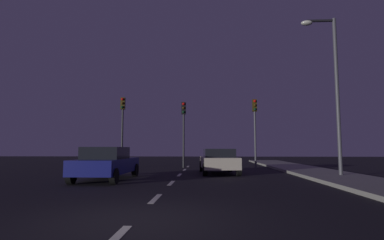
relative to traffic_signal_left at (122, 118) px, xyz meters
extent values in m
plane|color=black|center=(4.82, -9.23, -3.63)|extent=(80.00, 80.00, 0.00)
cube|color=gray|center=(12.32, -9.23, -3.56)|extent=(3.00, 40.00, 0.15)
cube|color=silver|center=(4.82, -17.43, -3.63)|extent=(0.16, 1.60, 0.01)
cube|color=silver|center=(4.82, -13.63, -3.63)|extent=(0.16, 1.60, 0.01)
cube|color=silver|center=(4.82, -9.83, -3.63)|extent=(0.16, 1.60, 0.01)
cube|color=silver|center=(4.82, -6.03, -3.63)|extent=(0.16, 1.60, 0.01)
cube|color=silver|center=(4.82, -2.23, -3.63)|extent=(0.16, 1.60, 0.01)
cube|color=silver|center=(4.82, 1.57, -3.63)|extent=(0.16, 1.60, 0.01)
cylinder|color=#2D2D30|center=(0.00, 0.02, -1.03)|extent=(0.14, 0.14, 5.21)
cube|color=#382D0C|center=(0.00, 0.02, 1.13)|extent=(0.32, 0.24, 0.90)
sphere|color=red|center=(0.00, -0.14, 1.43)|extent=(0.20, 0.20, 0.20)
sphere|color=#3F2D0C|center=(0.00, -0.14, 1.13)|extent=(0.20, 0.20, 0.20)
sphere|color=#0C3319|center=(0.00, -0.14, 0.83)|extent=(0.20, 0.20, 0.20)
cylinder|color=#2D2D30|center=(4.58, 0.02, -1.22)|extent=(0.14, 0.14, 4.82)
cube|color=black|center=(4.58, 0.02, 0.74)|extent=(0.32, 0.24, 0.90)
sphere|color=red|center=(4.58, -0.14, 1.04)|extent=(0.20, 0.20, 0.20)
sphere|color=#3F2D0C|center=(4.58, -0.14, 0.74)|extent=(0.20, 0.20, 0.20)
sphere|color=#0C3319|center=(4.58, -0.14, 0.44)|extent=(0.20, 0.20, 0.20)
cylinder|color=#4C4C51|center=(9.80, 0.02, -1.14)|extent=(0.14, 0.14, 4.99)
cube|color=#382D0C|center=(9.80, 0.02, 0.91)|extent=(0.32, 0.24, 0.90)
sphere|color=red|center=(9.80, -0.14, 1.21)|extent=(0.20, 0.20, 0.20)
sphere|color=#3F2D0C|center=(9.80, -0.14, 0.91)|extent=(0.20, 0.20, 0.20)
sphere|color=#0C3319|center=(9.80, -0.14, 0.61)|extent=(0.20, 0.20, 0.20)
cube|color=beige|center=(6.92, -5.09, -3.01)|extent=(2.13, 4.25, 0.60)
cube|color=black|center=(6.93, -5.30, -2.48)|extent=(1.75, 1.97, 0.45)
cylinder|color=black|center=(5.95, -3.64, -3.31)|extent=(0.27, 0.65, 0.64)
cylinder|color=black|center=(7.67, -3.52, -3.31)|extent=(0.27, 0.65, 0.64)
cylinder|color=black|center=(6.17, -6.66, -3.31)|extent=(0.27, 0.65, 0.64)
cylinder|color=black|center=(7.89, -6.54, -3.31)|extent=(0.27, 0.65, 0.64)
cube|color=navy|center=(1.81, -8.75, -3.00)|extent=(1.86, 4.51, 0.62)
cube|color=black|center=(1.81, -8.98, -2.43)|extent=(1.62, 2.04, 0.52)
cylinder|color=black|center=(0.97, -7.05, -3.31)|extent=(0.22, 0.64, 0.64)
cylinder|color=black|center=(2.68, -7.06, -3.31)|extent=(0.22, 0.64, 0.64)
cylinder|color=black|center=(0.95, -10.45, -3.31)|extent=(0.22, 0.64, 0.64)
cylinder|color=black|center=(2.66, -10.46, -3.31)|extent=(0.22, 0.64, 0.64)
cylinder|color=#4C4C51|center=(12.62, -7.37, 0.29)|extent=(0.18, 0.18, 7.83)
cube|color=black|center=(11.95, -7.37, 4.10)|extent=(1.34, 0.10, 0.10)
ellipsoid|color=silver|center=(11.28, -7.37, 4.00)|extent=(0.56, 0.36, 0.24)
camera|label=1|loc=(6.23, -22.18, -2.24)|focal=28.30mm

